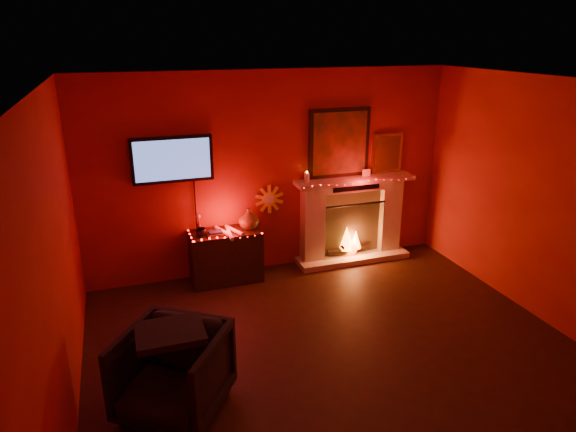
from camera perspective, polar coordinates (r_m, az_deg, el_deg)
name	(u,v)px	position (r m, az deg, el deg)	size (l,w,h in m)	color
room	(354,241)	(4.67, 7.31, -2.76)	(5.00, 5.00, 5.00)	black
fireplace	(351,211)	(7.36, 7.06, 0.53)	(1.72, 0.40, 2.18)	beige
tv	(172,160)	(6.51, -12.72, 6.12)	(1.00, 0.07, 1.24)	black
sunburst_clock	(269,199)	(6.94, -2.08, 1.88)	(0.40, 0.03, 0.40)	yellow
console_table	(227,253)	(6.81, -6.78, -4.12)	(0.91, 0.58, 0.97)	black
armchair	(173,372)	(4.68, -12.65, -16.57)	(0.83, 0.85, 0.77)	black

